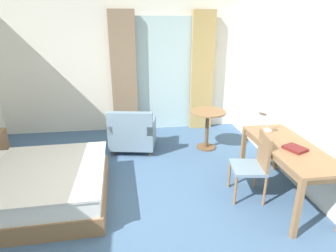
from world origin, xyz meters
TOP-DOWN VIEW (x-y plane):
  - ground at (0.00, 0.00)m, footprint 5.67×6.83m
  - wall_back at (0.00, 3.16)m, footprint 5.27×0.12m
  - wall_right at (2.57, 0.00)m, footprint 0.12×6.43m
  - balcony_glass_door at (0.87, 3.08)m, footprint 1.22×0.02m
  - curtain_panel_left at (0.05, 2.98)m, footprint 0.52×0.10m
  - curtain_panel_right at (1.70, 2.98)m, footprint 0.48×0.10m
  - bed at (-1.38, 0.45)m, footprint 2.28×1.71m
  - writing_desk at (2.17, 0.14)m, footprint 0.65×1.57m
  - desk_chair at (1.75, 0.23)m, footprint 0.48×0.52m
  - desk_lamp at (2.00, 0.58)m, footprint 0.31×0.29m
  - closed_book at (2.16, 0.01)m, footprint 0.28×0.31m
  - armchair_by_window at (0.17, 1.94)m, footprint 0.90×0.82m
  - round_cafe_table at (1.55, 1.86)m, footprint 0.66×0.66m

SIDE VIEW (x-z plane):
  - ground at x=0.00m, z-range -0.10..0.00m
  - bed at x=-1.38m, z-range -0.26..0.77m
  - armchair_by_window at x=0.17m, z-range -0.07..0.75m
  - desk_chair at x=1.75m, z-range 0.05..0.97m
  - round_cafe_table at x=1.55m, z-range 0.17..0.91m
  - writing_desk at x=2.17m, z-range 0.30..1.07m
  - closed_book at x=2.16m, z-range 0.77..0.81m
  - desk_lamp at x=2.00m, z-range 0.81..1.24m
  - balcony_glass_door at x=0.87m, z-range 0.00..2.38m
  - curtain_panel_left at x=0.05m, z-range 0.00..2.50m
  - curtain_panel_right at x=1.70m, z-range 0.00..2.50m
  - wall_back at x=0.00m, z-range 0.00..2.71m
  - wall_right at x=2.57m, z-range 0.00..2.71m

